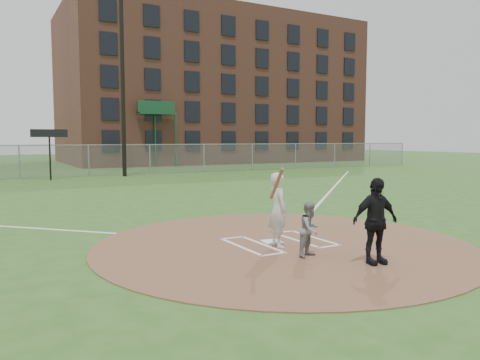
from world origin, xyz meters
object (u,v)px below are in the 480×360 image
umpire (375,221)px  home_plate (272,242)px  catcher (310,229)px  batter_at_plate (278,210)px

umpire → home_plate: bearing=114.2°
catcher → umpire: 1.29m
batter_at_plate → catcher: bearing=-83.3°
umpire → batter_at_plate: 2.19m
catcher → umpire: umpire is taller
home_plate → catcher: (-0.02, -1.43, 0.53)m
home_plate → batter_at_plate: 0.93m
home_plate → batter_at_plate: (-0.14, -0.44, 0.80)m
umpire → batter_at_plate: batter_at_plate is taller
home_plate → umpire: bearing=-73.9°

